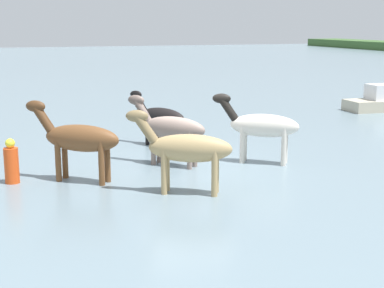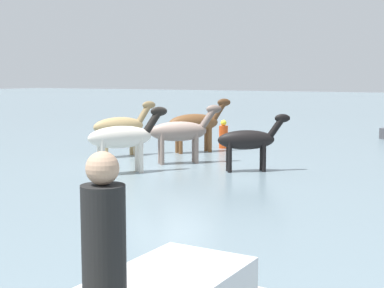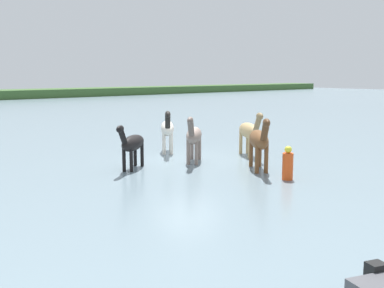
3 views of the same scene
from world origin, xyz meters
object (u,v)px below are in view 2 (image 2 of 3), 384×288
Objects in this scene: horse_lead at (196,123)px; person_helmsman_aft at (104,240)px; horse_gray_outer at (181,132)px; horse_dun_straggler at (123,137)px; buoy_channel_marker at (223,135)px; horse_chestnut_trailing at (121,126)px; horse_mid_herd at (249,140)px.

horse_lead is 17.74m from person_helmsman_aft.
horse_gray_outer is at bearing -125.29° from horse_lead.
horse_gray_outer is 14.97m from person_helmsman_aft.
horse_dun_straggler is 6.85m from buoy_channel_marker.
horse_dun_straggler is at bearing 88.98° from buoy_channel_marker.
horse_chestnut_trailing reaches higher than horse_gray_outer.
buoy_channel_marker is (7.24, -17.64, -1.24)m from person_helmsman_aft.
horse_lead is at bearing -12.55° from horse_chestnut_trailing.
horse_mid_herd is at bearing 122.71° from buoy_channel_marker.
horse_dun_straggler is 13.10m from person_helmsman_aft.
person_helmsman_aft is at bearing -106.27° from horse_gray_outer.
buoy_channel_marker is (-0.39, -1.63, -0.60)m from horse_lead.
horse_chestnut_trailing is at bearing 177.16° from horse_lead.
horse_chestnut_trailing is (2.72, -0.46, 0.02)m from horse_gray_outer.
horse_dun_straggler reaches higher than horse_mid_herd.
horse_dun_straggler reaches higher than horse_chestnut_trailing.
horse_gray_outer reaches higher than buoy_channel_marker.
horse_chestnut_trailing is 3.66m from horse_dun_straggler.
horse_chestnut_trailing is 1.06× the size of horse_dun_straggler.
horse_gray_outer is 2.82m from horse_lead.
buoy_channel_marker is at bearing -2.90° from horse_chestnut_trailing.
horse_lead is 5.20m from horse_dun_straggler.
horse_dun_straggler reaches higher than horse_gray_outer.
horse_chestnut_trailing is 2.12× the size of buoy_channel_marker.
buoy_channel_marker is (-2.27, -3.86, -0.57)m from horse_chestnut_trailing.
horse_dun_straggler is at bearing -139.76° from horse_lead.
horse_mid_herd is (-2.60, 0.43, -0.10)m from horse_gray_outer.
horse_dun_straggler is at bearing -146.15° from horse_gray_outer.
horse_dun_straggler is 2.00× the size of buoy_channel_marker.
person_helmsman_aft reaches higher than horse_lead.
horse_lead reaches higher than horse_chestnut_trailing.
horse_chestnut_trailing is (1.87, 2.23, -0.03)m from horse_lead.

